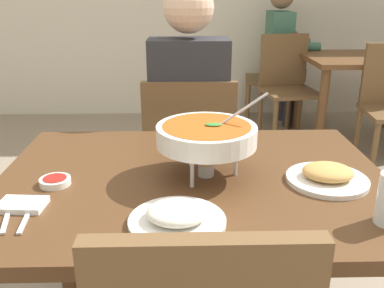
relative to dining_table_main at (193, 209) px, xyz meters
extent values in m
cube|color=#51331C|center=(0.00, 0.00, 0.09)|extent=(1.19, 0.87, 0.04)
cylinder|color=#51331C|center=(-0.54, 0.37, -0.28)|extent=(0.07, 0.07, 0.70)
cylinder|color=#51331C|center=(0.54, 0.37, -0.28)|extent=(0.07, 0.07, 0.70)
cube|color=brown|center=(0.00, 0.81, -0.19)|extent=(0.44, 0.44, 0.03)
cube|color=brown|center=(0.00, 0.61, 0.05)|extent=(0.42, 0.04, 0.45)
cylinder|color=brown|center=(0.19, 1.00, -0.42)|extent=(0.04, 0.04, 0.42)
cylinder|color=brown|center=(-0.19, 1.00, -0.42)|extent=(0.04, 0.04, 0.42)
cylinder|color=brown|center=(0.19, 0.62, -0.42)|extent=(0.04, 0.04, 0.42)
cylinder|color=brown|center=(-0.19, 0.62, -0.42)|extent=(0.04, 0.04, 0.42)
cylinder|color=#2D2D38|center=(0.10, 0.83, -0.40)|extent=(0.10, 0.10, 0.45)
cylinder|color=#2D2D38|center=(-0.10, 0.83, -0.40)|extent=(0.10, 0.10, 0.45)
cube|color=#2D2D38|center=(0.00, 0.79, -0.12)|extent=(0.32, 0.32, 0.12)
cube|color=#2D2D33|center=(0.00, 0.71, 0.19)|extent=(0.36, 0.20, 0.50)
sphere|color=beige|center=(0.00, 0.71, 0.57)|extent=(0.22, 0.22, 0.22)
cylinder|color=#2D2D33|center=(0.16, 0.91, 0.14)|extent=(0.08, 0.28, 0.08)
cylinder|color=#2D2D33|center=(-0.16, 0.91, 0.14)|extent=(0.08, 0.28, 0.08)
cylinder|color=silver|center=(0.13, 0.01, 0.16)|extent=(0.01, 0.01, 0.10)
cylinder|color=silver|center=(-0.01, 0.09, 0.16)|extent=(0.01, 0.01, 0.10)
cylinder|color=silver|center=(-0.01, -0.07, 0.16)|extent=(0.01, 0.01, 0.10)
torus|color=silver|center=(0.04, 0.01, 0.21)|extent=(0.21, 0.21, 0.01)
cylinder|color=#B2B2B7|center=(0.04, 0.01, 0.13)|extent=(0.05, 0.05, 0.04)
cone|color=orange|center=(0.04, 0.01, 0.16)|extent=(0.02, 0.02, 0.04)
cylinder|color=white|center=(0.04, 0.01, 0.24)|extent=(0.30, 0.30, 0.06)
cylinder|color=#B75119|center=(0.04, 0.01, 0.27)|extent=(0.26, 0.26, 0.01)
ellipsoid|color=#388433|center=(0.06, 0.01, 0.28)|extent=(0.05, 0.03, 0.01)
cylinder|color=silver|center=(0.13, 0.03, 0.30)|extent=(0.18, 0.01, 0.13)
cylinder|color=white|center=(-0.05, -0.27, 0.12)|extent=(0.24, 0.24, 0.01)
ellipsoid|color=white|center=(-0.05, -0.27, 0.14)|extent=(0.15, 0.13, 0.04)
cylinder|color=white|center=(0.40, -0.05, 0.12)|extent=(0.24, 0.24, 0.01)
ellipsoid|color=tan|center=(0.40, -0.05, 0.14)|extent=(0.15, 0.13, 0.04)
cylinder|color=white|center=(-0.41, -0.04, 0.12)|extent=(0.09, 0.09, 0.02)
cylinder|color=maroon|center=(-0.41, -0.04, 0.13)|extent=(0.07, 0.07, 0.01)
cube|color=white|center=(-0.46, -0.18, 0.12)|extent=(0.13, 0.09, 0.02)
cube|color=silver|center=(-0.48, -0.23, 0.12)|extent=(0.05, 0.17, 0.01)
cube|color=silver|center=(-0.43, -0.23, 0.12)|extent=(0.03, 0.17, 0.01)
cube|color=brown|center=(1.51, 2.32, 0.09)|extent=(1.00, 0.80, 0.04)
cylinder|color=brown|center=(1.07, 1.98, -0.28)|extent=(0.07, 0.07, 0.70)
cylinder|color=brown|center=(1.07, 2.66, -0.28)|extent=(0.07, 0.07, 0.70)
cube|color=brown|center=(0.81, 2.86, -0.19)|extent=(0.50, 0.50, 0.03)
cube|color=brown|center=(1.01, 2.83, 0.05)|extent=(0.10, 0.42, 0.45)
cylinder|color=brown|center=(0.65, 3.07, -0.42)|extent=(0.04, 0.04, 0.42)
cylinder|color=brown|center=(0.60, 2.69, -0.42)|extent=(0.04, 0.04, 0.42)
cylinder|color=brown|center=(1.03, 3.02, -0.42)|extent=(0.04, 0.04, 0.42)
cylinder|color=brown|center=(0.98, 2.64, -0.42)|extent=(0.04, 0.04, 0.42)
cylinder|color=brown|center=(1.30, 1.50, -0.42)|extent=(0.04, 0.04, 0.42)
cylinder|color=brown|center=(1.33, 1.88, -0.42)|extent=(0.04, 0.04, 0.42)
cube|color=brown|center=(0.90, 2.32, -0.19)|extent=(0.50, 0.50, 0.03)
cube|color=brown|center=(0.87, 2.52, 0.05)|extent=(0.42, 0.10, 0.45)
cylinder|color=brown|center=(0.74, 2.11, -0.42)|extent=(0.04, 0.04, 0.42)
cylinder|color=brown|center=(1.11, 2.16, -0.42)|extent=(0.04, 0.04, 0.42)
cylinder|color=brown|center=(0.68, 2.48, -0.42)|extent=(0.04, 0.04, 0.42)
cylinder|color=brown|center=(1.06, 2.54, -0.42)|extent=(0.04, 0.04, 0.42)
cylinder|color=#2D2D38|center=(1.01, 2.73, -0.40)|extent=(0.10, 0.10, 0.45)
cylinder|color=#2D2D38|center=(1.01, 2.93, -0.40)|extent=(0.10, 0.10, 0.45)
cube|color=#2D2D38|center=(0.97, 2.83, -0.12)|extent=(0.32, 0.32, 0.12)
cube|color=#3D6B56|center=(0.89, 2.83, 0.19)|extent=(0.20, 0.36, 0.50)
cylinder|color=#3D6B56|center=(1.09, 2.67, 0.14)|extent=(0.28, 0.08, 0.08)
cylinder|color=#3D6B56|center=(1.09, 2.99, 0.14)|extent=(0.28, 0.08, 0.08)
camera|label=1|loc=(-0.04, -1.17, 0.66)|focal=39.35mm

